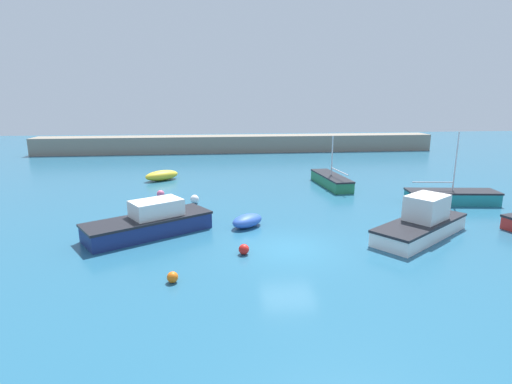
{
  "coord_description": "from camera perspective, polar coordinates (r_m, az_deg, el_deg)",
  "views": [
    {
      "loc": [
        -3.42,
        -17.06,
        6.83
      ],
      "look_at": [
        -0.72,
        7.43,
        0.96
      ],
      "focal_mm": 28.0,
      "sensor_mm": 36.0,
      "label": 1
    }
  ],
  "objects": [
    {
      "name": "motorboat_with_cabin",
      "position": [
        21.67,
        22.65,
        -4.08
      ],
      "size": [
        6.25,
        5.28,
        2.06
      ],
      "rotation": [
        0.0,
        0.0,
        3.76
      ],
      "color": "white",
      "rests_on": "ground_plane"
    },
    {
      "name": "rowboat_blue_near",
      "position": [
        34.44,
        -13.3,
        2.32
      ],
      "size": [
        3.13,
        2.71,
        0.84
      ],
      "rotation": [
        0.0,
        0.0,
        0.61
      ],
      "color": "yellow",
      "rests_on": "ground_plane"
    },
    {
      "name": "mooring_buoy_white",
      "position": [
        26.54,
        -8.77,
        -1.02
      ],
      "size": [
        0.58,
        0.58,
        0.58
      ],
      "primitive_type": "sphere",
      "color": "white",
      "rests_on": "ground_plane"
    },
    {
      "name": "mooring_buoy_pink",
      "position": [
        28.58,
        -13.48,
        -0.26
      ],
      "size": [
        0.53,
        0.53,
        0.53
      ],
      "primitive_type": "sphere",
      "color": "#EA668C",
      "rests_on": "ground_plane"
    },
    {
      "name": "sailboat_twin_hulled",
      "position": [
        29.2,
        26.17,
        -0.62
      ],
      "size": [
        5.96,
        2.45,
        4.69
      ],
      "rotation": [
        0.0,
        0.0,
        6.15
      ],
      "color": "teal",
      "rests_on": "ground_plane"
    },
    {
      "name": "ground_plane",
      "position": [
        18.73,
        4.73,
        -8.36
      ],
      "size": [
        120.0,
        120.0,
        0.2
      ],
      "primitive_type": "cube",
      "color": "#235B7A"
    },
    {
      "name": "harbor_breakwater",
      "position": [
        51.4,
        -2.46,
        6.92
      ],
      "size": [
        49.92,
        3.23,
        2.06
      ],
      "primitive_type": "cube",
      "color": "gray",
      "rests_on": "ground_plane"
    },
    {
      "name": "mooring_buoy_orange",
      "position": [
        15.7,
        -11.84,
        -11.82
      ],
      "size": [
        0.43,
        0.43,
        0.43
      ],
      "primitive_type": "sphere",
      "color": "orange",
      "rests_on": "ground_plane"
    },
    {
      "name": "sailboat_short_mast",
      "position": [
        31.93,
        10.67,
        1.65
      ],
      "size": [
        1.9,
        6.06,
        3.93
      ],
      "rotation": [
        0.0,
        0.0,
        1.65
      ],
      "color": "#287A4C",
      "rests_on": "ground_plane"
    },
    {
      "name": "dinghy_near_pier",
      "position": [
        21.54,
        -1.25,
        -4.12
      ],
      "size": [
        2.21,
        2.13,
        0.69
      ],
      "rotation": [
        0.0,
        0.0,
        3.86
      ],
      "color": "#2D56B7",
      "rests_on": "ground_plane"
    },
    {
      "name": "cabin_cruiser_white",
      "position": [
        21.01,
        -14.83,
        -4.17
      ],
      "size": [
        6.52,
        5.15,
        1.74
      ],
      "rotation": [
        0.0,
        0.0,
        3.69
      ],
      "color": "navy",
      "rests_on": "ground_plane"
    },
    {
      "name": "mooring_buoy_red",
      "position": [
        17.92,
        -1.75,
        -8.19
      ],
      "size": [
        0.47,
        0.47,
        0.47
      ],
      "primitive_type": "sphere",
      "color": "red",
      "rests_on": "ground_plane"
    }
  ]
}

